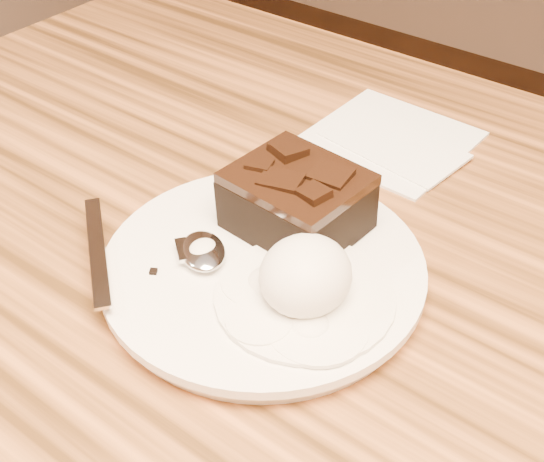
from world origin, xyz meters
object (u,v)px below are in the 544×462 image
Objects in this scene: napkin at (389,138)px; spoon at (203,253)px; ice_cream_scoop at (306,275)px; plate at (263,272)px; brownie at (297,205)px.

spoon is at bearing -92.51° from napkin.
ice_cream_scoop reaches higher than spoon.
spoon is at bearing -147.79° from plate.
plate is 0.05m from ice_cream_scoop.
plate reaches higher than napkin.
spoon reaches higher than plate.
napkin is (0.01, 0.24, -0.02)m from spoon.
ice_cream_scoop is at bearing -44.09° from spoon.
napkin is at bearing 35.75° from spoon.
plate is 1.69× the size of napkin.
plate is 3.61× the size of ice_cream_scoop.
ice_cream_scoop is at bearing -49.66° from brownie.
napkin is at bearing 96.58° from plate.
plate is 0.05m from brownie.
brownie is 0.07m from ice_cream_scoop.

